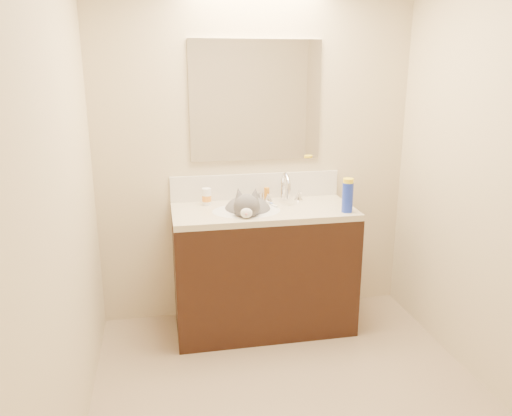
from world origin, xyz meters
name	(u,v)px	position (x,y,z in m)	size (l,w,h in m)	color
ground	(301,416)	(0.00, 0.00, 0.00)	(2.50, 2.50, 0.00)	gray
room_shell	(309,132)	(0.00, 0.00, 1.49)	(2.24, 2.54, 2.52)	#C7B594
vanity_cabinet	(263,271)	(0.00, 0.97, 0.41)	(1.20, 0.55, 0.82)	black
counter_slab	(263,211)	(0.00, 0.97, 0.84)	(1.20, 0.55, 0.04)	#C2B598
basin	(246,221)	(-0.12, 0.94, 0.79)	(0.45, 0.36, 0.14)	silver
faucet	(285,190)	(0.18, 1.11, 0.95)	(0.28, 0.20, 0.21)	silver
cat	(248,212)	(-0.11, 0.97, 0.84)	(0.39, 0.47, 0.34)	#4B494B
backsplash	(256,186)	(0.00, 1.24, 0.95)	(1.20, 0.02, 0.18)	silver
mirror	(256,101)	(0.00, 1.24, 1.54)	(0.90, 0.02, 0.80)	white
pill_bottle	(207,197)	(-0.36, 1.14, 0.92)	(0.06, 0.06, 0.12)	white
pill_label	(207,198)	(-0.36, 1.14, 0.91)	(0.06, 0.06, 0.04)	orange
silver_jar	(259,197)	(0.01, 1.17, 0.89)	(0.05, 0.05, 0.06)	#B7B7BC
amber_bottle	(267,194)	(0.06, 1.17, 0.91)	(0.04, 0.04, 0.09)	#C37417
toothbrush	(271,204)	(0.07, 1.05, 0.87)	(0.02, 0.15, 0.01)	white
toothbrush_head	(271,204)	(0.07, 1.05, 0.87)	(0.02, 0.03, 0.02)	#6884DE
spray_can	(347,197)	(0.51, 0.79, 0.96)	(0.07, 0.07, 0.19)	#1A31B8
spray_cap	(348,182)	(0.51, 0.79, 1.06)	(0.07, 0.07, 0.04)	yellow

